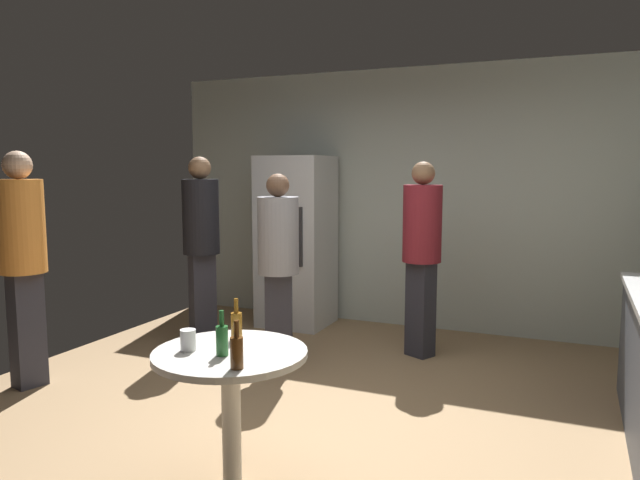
% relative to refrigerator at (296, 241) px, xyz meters
% --- Properties ---
extents(ground_plane, '(5.20, 5.20, 0.10)m').
position_rel_refrigerator_xyz_m(ground_plane, '(1.08, -2.20, -0.95)').
color(ground_plane, '#9E7C56').
extents(wall_back, '(5.32, 0.06, 2.70)m').
position_rel_refrigerator_xyz_m(wall_back, '(1.08, 0.43, 0.45)').
color(wall_back, beige).
rests_on(wall_back, ground_plane).
extents(refrigerator, '(0.70, 0.68, 1.80)m').
position_rel_refrigerator_xyz_m(refrigerator, '(0.00, 0.00, 0.00)').
color(refrigerator, silver).
rests_on(refrigerator, ground_plane).
extents(foreground_table, '(0.80, 0.80, 0.73)m').
position_rel_refrigerator_xyz_m(foreground_table, '(1.11, -3.11, -0.27)').
color(foreground_table, beige).
rests_on(foreground_table, ground_plane).
extents(beer_bottle_amber, '(0.06, 0.06, 0.23)m').
position_rel_refrigerator_xyz_m(beer_bottle_amber, '(1.04, -2.93, -0.08)').
color(beer_bottle_amber, '#8C5919').
rests_on(beer_bottle_amber, foreground_table).
extents(beer_bottle_brown, '(0.06, 0.06, 0.23)m').
position_rel_refrigerator_xyz_m(beer_bottle_brown, '(1.29, -3.34, -0.08)').
color(beer_bottle_brown, '#593314').
rests_on(beer_bottle_brown, foreground_table).
extents(beer_bottle_green, '(0.06, 0.06, 0.23)m').
position_rel_refrigerator_xyz_m(beer_bottle_green, '(1.12, -3.20, -0.08)').
color(beer_bottle_green, '#26662D').
rests_on(beer_bottle_green, foreground_table).
extents(plastic_cup_white, '(0.08, 0.08, 0.11)m').
position_rel_refrigerator_xyz_m(plastic_cup_white, '(0.91, -3.19, -0.11)').
color(plastic_cup_white, white).
rests_on(plastic_cup_white, foreground_table).
extents(person_in_black_shirt, '(0.48, 0.48, 1.78)m').
position_rel_refrigerator_xyz_m(person_in_black_shirt, '(-0.49, -1.04, 0.15)').
color(person_in_black_shirt, '#2D2D38').
rests_on(person_in_black_shirt, ground_plane).
extents(person_in_orange_shirt, '(0.42, 0.42, 1.80)m').
position_rel_refrigerator_xyz_m(person_in_orange_shirt, '(-1.10, -2.48, 0.16)').
color(person_in_orange_shirt, '#2D2D38').
rests_on(person_in_orange_shirt, ground_plane).
extents(person_in_gray_shirt, '(0.45, 0.45, 1.63)m').
position_rel_refrigerator_xyz_m(person_in_gray_shirt, '(0.47, -1.33, 0.05)').
color(person_in_gray_shirt, '#2D2D38').
rests_on(person_in_gray_shirt, ground_plane).
extents(person_in_maroon_shirt, '(0.46, 0.46, 1.73)m').
position_rel_refrigerator_xyz_m(person_in_maroon_shirt, '(1.49, -0.55, 0.11)').
color(person_in_maroon_shirt, '#2D2D38').
rests_on(person_in_maroon_shirt, ground_plane).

